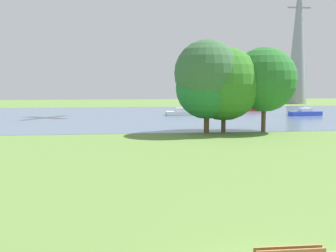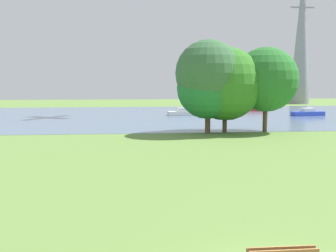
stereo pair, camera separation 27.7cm
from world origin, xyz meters
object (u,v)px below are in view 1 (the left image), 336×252
(sailboat_blue, at_px, (305,112))
(electricity_pylon, at_px, (298,35))
(sailboat_white, at_px, (182,112))
(tree_mid_shore, at_px, (265,80))
(sailboat_red, at_px, (251,108))
(tree_east_far, at_px, (224,84))
(tree_west_near, at_px, (206,88))
(tree_west_far, at_px, (207,73))

(sailboat_blue, distance_m, electricity_pylon, 35.75)
(sailboat_white, relative_size, tree_mid_shore, 0.84)
(sailboat_red, height_order, sailboat_white, sailboat_red)
(sailboat_red, height_order, sailboat_blue, sailboat_blue)
(electricity_pylon, bearing_deg, tree_mid_shore, -116.80)
(tree_east_far, relative_size, tree_mid_shore, 1.00)
(tree_west_near, bearing_deg, sailboat_blue, 44.32)
(tree_west_far, relative_size, electricity_pylon, 0.30)
(sailboat_red, xyz_separation_m, sailboat_blue, (5.12, -9.81, 0.00))
(tree_west_near, distance_m, electricity_pylon, 58.10)
(sailboat_blue, height_order, tree_west_far, tree_west_far)
(tree_mid_shore, bearing_deg, electricity_pylon, 63.20)
(sailboat_red, bearing_deg, tree_east_far, -112.73)
(tree_west_far, relative_size, tree_mid_shore, 1.07)
(tree_mid_shore, bearing_deg, tree_east_far, -179.58)
(sailboat_red, relative_size, tree_west_far, 0.83)
(sailboat_white, distance_m, tree_mid_shore, 21.10)
(sailboat_red, relative_size, electricity_pylon, 0.25)
(sailboat_red, relative_size, sailboat_blue, 0.99)
(electricity_pylon, bearing_deg, tree_west_near, -121.95)
(tree_west_far, bearing_deg, sailboat_blue, 44.72)
(tree_east_far, distance_m, electricity_pylon, 56.74)
(sailboat_red, xyz_separation_m, tree_west_far, (-13.28, -28.02, 5.35))
(tree_west_near, xyz_separation_m, electricity_pylon, (30.23, 48.48, 10.55))
(electricity_pylon, bearing_deg, sailboat_red, -129.28)
(sailboat_blue, relative_size, sailboat_white, 1.07)
(sailboat_white, xyz_separation_m, tree_east_far, (1.34, -19.84, 4.35))
(tree_mid_shore, bearing_deg, sailboat_blue, 54.62)
(tree_mid_shore, bearing_deg, sailboat_red, 74.96)
(sailboat_white, relative_size, tree_west_far, 0.78)
(sailboat_red, bearing_deg, tree_west_far, -115.36)
(sailboat_red, xyz_separation_m, sailboat_white, (-12.82, -7.55, -0.01))
(tree_west_far, height_order, tree_mid_shore, tree_west_far)
(sailboat_red, xyz_separation_m, electricity_pylon, (16.91, 20.67, 14.49))
(sailboat_white, height_order, tree_west_far, tree_west_far)
(tree_west_near, bearing_deg, tree_mid_shore, 4.22)
(tree_west_near, bearing_deg, tree_east_far, 12.57)
(tree_east_far, xyz_separation_m, electricity_pylon, (28.39, 48.07, 10.15))
(tree_west_near, xyz_separation_m, tree_mid_shore, (5.96, 0.44, 0.82))
(tree_east_far, bearing_deg, electricity_pylon, 59.43)
(sailboat_blue, relative_size, tree_west_far, 0.84)
(sailboat_white, xyz_separation_m, tree_west_near, (-0.50, -20.25, 3.94))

